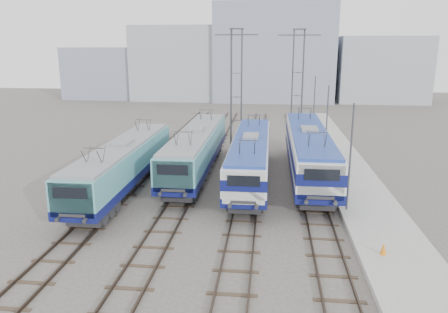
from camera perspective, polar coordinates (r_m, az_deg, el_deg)
ground at (r=26.80m, az=-2.26°, el=-8.33°), size 160.00×160.00×0.00m
platform at (r=34.63m, az=16.73°, el=-3.39°), size 4.00×70.00×0.30m
locomotive_far_left at (r=32.10m, az=-13.05°, el=-0.81°), size 2.72×17.19×3.23m
locomotive_center_left at (r=35.55m, az=-3.63°, el=1.12°), size 2.83×17.88×3.36m
locomotive_center_right at (r=33.38m, az=3.49°, el=0.25°), size 2.75×17.39×3.27m
locomotive_far_right at (r=35.07m, az=11.00°, el=1.00°), size 2.99×18.91×3.56m
catenary_tower_west at (r=46.76m, az=1.63°, el=9.77°), size 4.50×1.20×12.00m
catenary_tower_east at (r=48.69m, az=9.58°, el=9.76°), size 4.50×1.20×12.00m
mast_front at (r=27.77m, az=16.14°, el=-0.47°), size 0.12×0.12×7.00m
mast_mid at (r=39.37m, az=13.25°, el=3.94°), size 0.12×0.12×7.00m
mast_rear at (r=51.16m, az=11.67°, el=6.33°), size 0.12×0.12×7.00m
safety_cone at (r=23.30m, az=20.10°, el=-11.22°), size 0.32×0.32×0.61m
building_west at (r=88.32m, az=-5.53°, el=12.05°), size 18.00×12.00×14.00m
building_center at (r=86.48m, az=6.53°, el=13.31°), size 22.00×14.00×18.00m
building_east at (r=88.93m, az=19.69°, el=10.67°), size 16.00×12.00×12.00m
building_far_west at (r=92.95m, az=-15.38°, el=10.49°), size 14.00×10.00×10.00m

